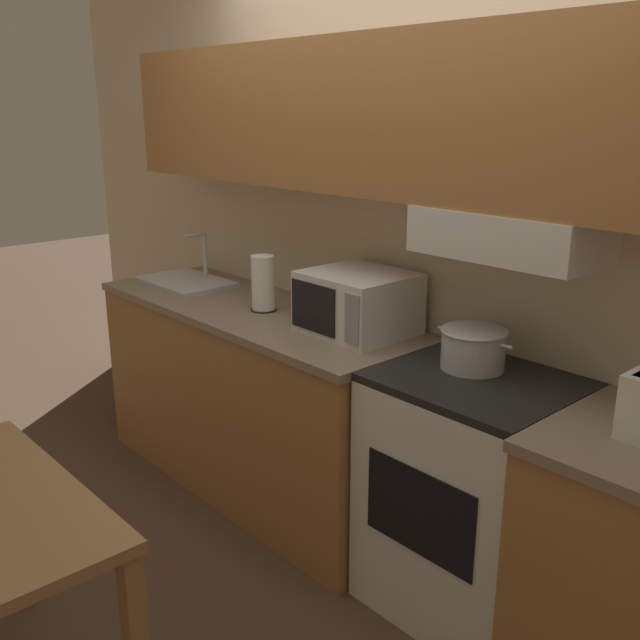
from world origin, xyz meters
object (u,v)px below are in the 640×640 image
microwave (358,303)px  sink_basin (186,281)px  cooking_pot (473,347)px  paper_towel_roll (263,283)px  stove_range (470,496)px

microwave → sink_basin: 1.21m
cooking_pot → paper_towel_roll: size_ratio=1.24×
stove_range → microwave: bearing=174.6°
stove_range → paper_towel_roll: (-1.18, -0.02, 0.59)m
stove_range → cooking_pot: cooking_pot is taller
sink_basin → paper_towel_roll: 0.68m
sink_basin → paper_towel_roll: (0.67, -0.00, 0.11)m
cooking_pot → sink_basin: sink_basin is taller
stove_range → microwave: size_ratio=2.23×
cooking_pot → microwave: (-0.58, -0.01, 0.05)m
cooking_pot → sink_basin: size_ratio=0.63×
stove_range → paper_towel_roll: size_ratio=3.61×
paper_towel_roll → stove_range: bearing=1.1°
cooking_pot → microwave: bearing=-179.4°
cooking_pot → microwave: size_ratio=0.77×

